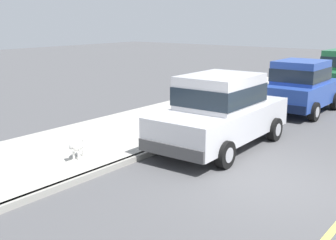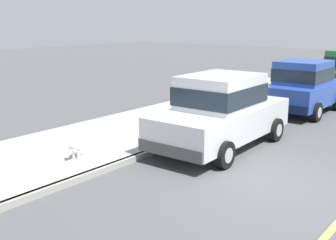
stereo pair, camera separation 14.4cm
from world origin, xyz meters
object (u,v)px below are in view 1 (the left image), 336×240
(car_silver_sedan, at_px, (221,110))
(fire_hydrant, at_px, (186,118))
(dog_white, at_px, (77,146))
(car_blue_hatchback, at_px, (301,86))

(car_silver_sedan, distance_m, fire_hydrant, 1.61)
(car_silver_sedan, xyz_separation_m, dog_white, (-1.91, -3.21, -0.55))
(car_blue_hatchback, bearing_deg, fire_hydrant, -106.99)
(car_silver_sedan, relative_size, car_blue_hatchback, 1.22)
(car_blue_hatchback, xyz_separation_m, fire_hydrant, (-1.51, -4.95, -0.50))
(car_silver_sedan, xyz_separation_m, fire_hydrant, (-1.45, 0.49, -0.51))
(car_blue_hatchback, distance_m, dog_white, 8.89)
(car_blue_hatchback, xyz_separation_m, dog_white, (-1.97, -8.65, -0.55))
(car_silver_sedan, height_order, dog_white, car_silver_sedan)
(car_silver_sedan, bearing_deg, car_blue_hatchback, 89.30)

